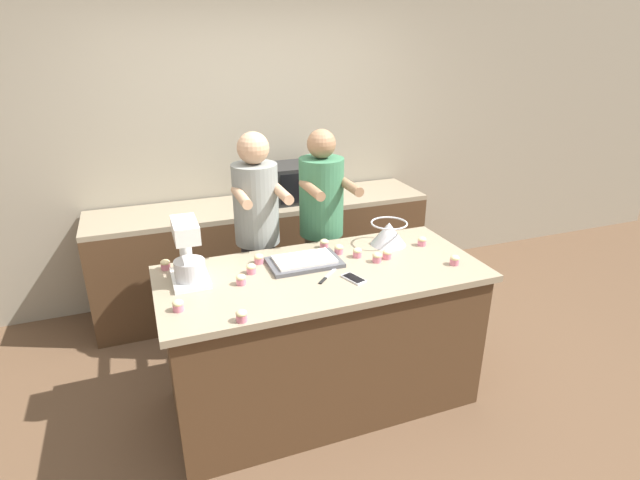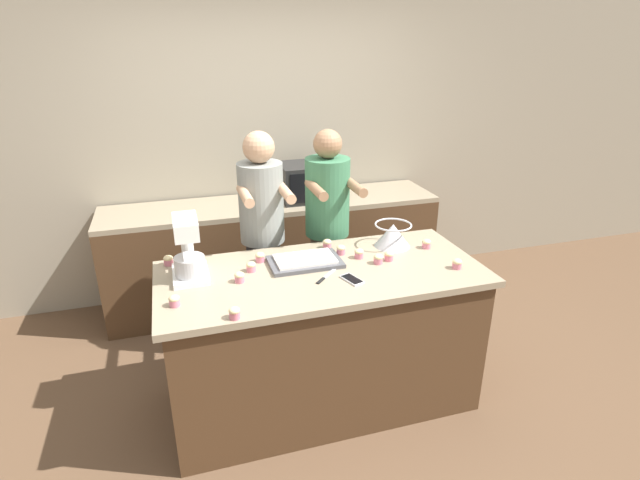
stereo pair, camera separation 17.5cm
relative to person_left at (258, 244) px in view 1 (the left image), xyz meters
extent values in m
plane|color=brown|center=(0.23, -0.64, -0.88)|extent=(16.00, 16.00, 0.00)
cube|color=gray|center=(0.23, 1.12, 0.47)|extent=(10.00, 0.06, 2.70)
cube|color=#4C331E|center=(0.23, -0.64, -0.44)|extent=(1.83, 0.81, 0.88)
cube|color=gray|center=(0.23, -0.64, 0.02)|extent=(1.91, 0.86, 0.04)
cube|color=#4C331E|center=(0.23, 0.77, -0.44)|extent=(2.80, 0.60, 0.87)
cube|color=gray|center=(0.23, 0.77, 0.02)|extent=(2.80, 0.60, 0.04)
cylinder|color=#232328|center=(0.00, 0.00, -0.43)|extent=(0.24, 0.24, 0.89)
cylinder|color=gray|center=(0.00, 0.00, 0.29)|extent=(0.30, 0.30, 0.54)
sphere|color=tan|center=(0.00, 0.00, 0.66)|extent=(0.21, 0.21, 0.21)
cylinder|color=tan|center=(-0.13, -0.17, 0.40)|extent=(0.06, 0.34, 0.06)
cylinder|color=tan|center=(0.13, -0.17, 0.40)|extent=(0.06, 0.34, 0.06)
cylinder|color=brown|center=(0.47, 0.00, -0.43)|extent=(0.24, 0.24, 0.89)
cylinder|color=#38704C|center=(0.47, 0.00, 0.28)|extent=(0.31, 0.31, 0.55)
sphere|color=#936B4C|center=(0.47, 0.00, 0.66)|extent=(0.20, 0.20, 0.20)
cylinder|color=#936B4C|center=(0.33, -0.17, 0.40)|extent=(0.06, 0.34, 0.06)
cylinder|color=#936B4C|center=(0.60, -0.17, 0.40)|extent=(0.06, 0.34, 0.06)
cube|color=white|center=(-0.51, -0.49, 0.06)|extent=(0.20, 0.30, 0.03)
cylinder|color=white|center=(-0.51, -0.37, 0.19)|extent=(0.07, 0.07, 0.23)
cube|color=white|center=(-0.51, -0.50, 0.36)|extent=(0.13, 0.26, 0.10)
cylinder|color=#BCBCC1|center=(-0.51, -0.52, 0.13)|extent=(0.17, 0.17, 0.11)
cone|color=#BCBCC1|center=(0.78, -0.41, 0.12)|extent=(0.24, 0.24, 0.15)
torus|color=#BCBCC1|center=(0.78, -0.41, 0.19)|extent=(0.24, 0.24, 0.01)
cube|color=#4C4C51|center=(0.16, -0.51, 0.06)|extent=(0.44, 0.27, 0.02)
cube|color=white|center=(0.16, -0.51, 0.08)|extent=(0.36, 0.22, 0.02)
cube|color=black|center=(0.55, 0.77, 0.19)|extent=(0.49, 0.37, 0.30)
cube|color=black|center=(0.51, 0.58, 0.19)|extent=(0.34, 0.01, 0.24)
cube|color=#2D2D2D|center=(0.73, 0.58, 0.19)|extent=(0.10, 0.01, 0.24)
cube|color=silver|center=(0.36, -0.80, 0.05)|extent=(0.11, 0.16, 0.01)
cube|color=black|center=(0.36, -0.80, 0.05)|extent=(0.10, 0.14, 0.00)
cube|color=#BCBCC1|center=(0.26, -0.68, 0.05)|extent=(0.11, 0.11, 0.01)
cube|color=black|center=(0.18, -0.76, 0.05)|extent=(0.07, 0.07, 0.01)
cylinder|color=#D17084|center=(-0.61, -0.81, 0.06)|extent=(0.05, 0.05, 0.04)
ellipsoid|color=beige|center=(-0.61, -0.81, 0.09)|extent=(0.06, 0.06, 0.03)
cylinder|color=#D17084|center=(-0.17, -0.52, 0.06)|extent=(0.05, 0.05, 0.04)
ellipsoid|color=beige|center=(-0.17, -0.52, 0.09)|extent=(0.06, 0.06, 0.03)
cylinder|color=#D17084|center=(1.01, -0.84, 0.06)|extent=(0.05, 0.05, 0.04)
ellipsoid|color=beige|center=(1.01, -0.84, 0.09)|extent=(0.06, 0.06, 0.03)
cylinder|color=#D17084|center=(0.67, -0.61, 0.06)|extent=(0.05, 0.05, 0.04)
ellipsoid|color=beige|center=(0.67, -0.61, 0.09)|extent=(0.06, 0.06, 0.03)
cylinder|color=#D17084|center=(-0.63, -0.28, 0.06)|extent=(0.05, 0.05, 0.04)
ellipsoid|color=beige|center=(-0.63, -0.28, 0.09)|extent=(0.06, 0.06, 0.03)
cylinder|color=#D17084|center=(0.51, -0.53, 0.06)|extent=(0.05, 0.05, 0.04)
ellipsoid|color=beige|center=(0.51, -0.53, 0.09)|extent=(0.06, 0.06, 0.03)
cylinder|color=#D17084|center=(-0.25, -0.63, 0.06)|extent=(0.05, 0.05, 0.04)
ellipsoid|color=beige|center=(-0.25, -0.63, 0.09)|extent=(0.06, 0.06, 0.03)
cylinder|color=#D17084|center=(0.59, -0.64, 0.06)|extent=(0.05, 0.05, 0.04)
ellipsoid|color=beige|center=(0.59, -0.64, 0.09)|extent=(0.06, 0.06, 0.03)
cylinder|color=#D17084|center=(0.42, -0.44, 0.06)|extent=(0.05, 0.05, 0.04)
ellipsoid|color=beige|center=(0.42, -0.44, 0.09)|extent=(0.06, 0.06, 0.03)
cylinder|color=#D17084|center=(0.36, -0.32, 0.06)|extent=(0.05, 0.05, 0.04)
ellipsoid|color=beige|center=(0.36, -0.32, 0.09)|extent=(0.06, 0.06, 0.03)
cylinder|color=#D17084|center=(0.98, -0.51, 0.06)|extent=(0.05, 0.05, 0.04)
ellipsoid|color=beige|center=(0.98, -0.51, 0.09)|extent=(0.06, 0.06, 0.03)
cylinder|color=#D17084|center=(-0.09, -0.40, 0.06)|extent=(0.05, 0.05, 0.04)
ellipsoid|color=beige|center=(-0.09, -0.40, 0.09)|extent=(0.06, 0.06, 0.03)
cylinder|color=#D17084|center=(-0.33, -1.02, 0.06)|extent=(0.05, 0.05, 0.04)
ellipsoid|color=beige|center=(-0.33, -1.02, 0.09)|extent=(0.06, 0.06, 0.03)
camera|label=1|loc=(-0.72, -3.10, 1.33)|focal=28.00mm
camera|label=2|loc=(-0.55, -3.16, 1.33)|focal=28.00mm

